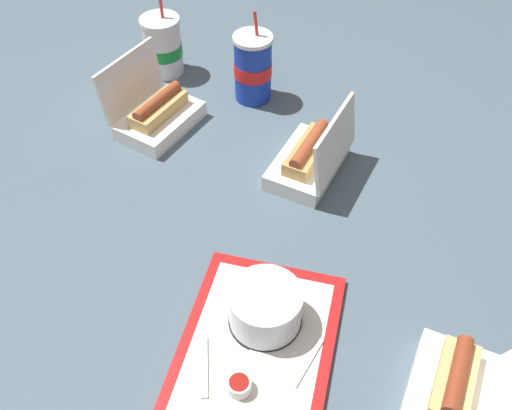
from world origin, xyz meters
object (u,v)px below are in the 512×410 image
Objects in this scene: food_tray at (255,351)px; ketchup_cup at (239,385)px; cake_container at (268,308)px; clamshell_hotdog_front at (311,158)px; clamshell_hotdog_back at (459,389)px; soda_cup_corner at (253,68)px; clamshell_hotdog_right at (156,113)px; plastic_fork at (204,366)px; soda_cup_front at (163,46)px.

ketchup_cup is (-0.07, 0.02, 0.02)m from food_tray.
cake_container is 0.41m from clamshell_hotdog_front.
cake_container is at bearing 68.50° from clamshell_hotdog_back.
food_tray is 0.74m from soda_cup_corner.
plastic_fork is at bearing -162.89° from clamshell_hotdog_right.
clamshell_hotdog_back is at bearing -111.50° from cake_container.
ketchup_cup is at bearing 163.19° from cake_container.
ketchup_cup is 0.16× the size of clamshell_hotdog_right.
clamshell_hotdog_back is at bearing -88.35° from ketchup_cup.
clamshell_hotdog_back is at bearing -137.65° from clamshell_hotdog_right.
ketchup_cup is 0.07m from plastic_fork.
cake_container is 0.55× the size of soda_cup_corner.
soda_cup_corner reaches higher than clamshell_hotdog_front.
clamshell_hotdog_right is at bearing 28.77° from cake_container.
clamshell_hotdog_front is at bearing 23.79° from clamshell_hotdog_back.
clamshell_hotdog_right is (0.64, 0.20, 0.03)m from plastic_fork.
soda_cup_corner reaches higher than ketchup_cup.
plastic_fork is at bearing -166.01° from soda_cup_front.
clamshell_hotdog_front is at bearing -10.56° from cake_container.
clamshell_hotdog_right reaches higher than clamshell_hotdog_back.
plastic_fork is at bearing 133.66° from cake_container.
clamshell_hotdog_front reaches higher than clamshell_hotdog_back.
plastic_fork is 0.45× the size of clamshell_hotdog_front.
clamshell_hotdog_right is 0.89m from clamshell_hotdog_back.
ketchup_cup is at bearing 91.65° from clamshell_hotdog_back.
cake_container is at bearing -173.88° from soda_cup_corner.
plastic_fork is at bearing 60.90° from ketchup_cup.
clamshell_hotdog_right reaches higher than plastic_fork.
clamshell_hotdog_front is (0.46, -0.09, 0.03)m from food_tray.
clamshell_hotdog_right is at bearing 121.04° from soda_cup_corner.
clamshell_hotdog_front is 1.03× the size of soda_cup_corner.
ketchup_cup is 0.17× the size of soda_cup_corner.
soda_cup_corner is (0.68, 0.07, 0.04)m from cake_container.
ketchup_cup is 0.95m from soda_cup_front.
plastic_fork is 0.41m from clamshell_hotdog_back.
clamshell_hotdog_right is 0.24m from soda_cup_front.
cake_container is at bearing -16.81° from ketchup_cup.
cake_container is 0.84m from soda_cup_front.
soda_cup_corner is at bearing 2.35° from ketchup_cup.
soda_cup_corner is at bearing -58.96° from clamshell_hotdog_right.
soda_cup_front is 0.27m from soda_cup_corner.
clamshell_hotdog_front is 0.57m from clamshell_hotdog_back.
cake_container is at bearing -53.90° from plastic_fork.
food_tray is at bearing -175.78° from soda_cup_corner.
clamshell_hotdog_back reaches higher than plastic_fork.
clamshell_hotdog_right is at bearing -174.79° from soda_cup_front.
soda_cup_corner is (0.80, 0.38, 0.05)m from clamshell_hotdog_back.
food_tray is at bearing -16.02° from ketchup_cup.
food_tray is 1.64× the size of clamshell_hotdog_right.
clamshell_hotdog_right reaches higher than ketchup_cup.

